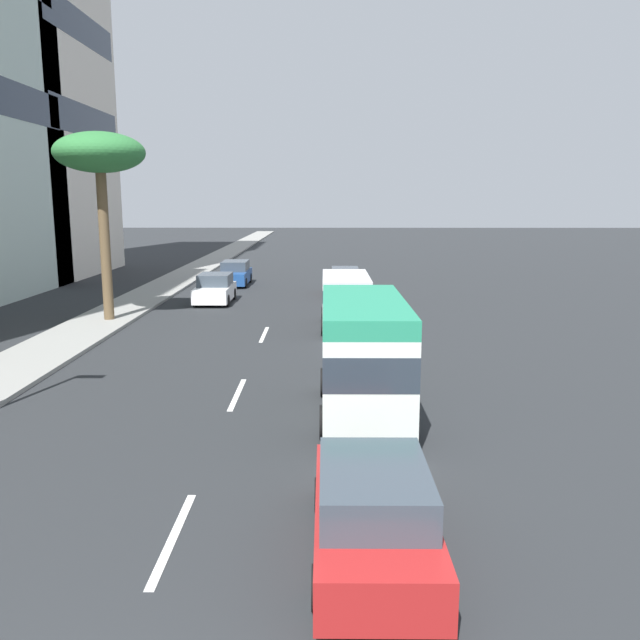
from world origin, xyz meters
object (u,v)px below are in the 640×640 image
Objects in this scene: van_lead at (346,298)px; palm_tree at (100,157)px; car_fourth at (215,289)px; car_second at (373,512)px; car_fifth at (235,274)px; minibus_sixth at (363,353)px; car_third at (345,282)px.

van_lead is 12.87m from palm_tree.
van_lead is at bearing 43.74° from car_fourth.
car_second is at bearing 14.70° from car_fourth.
car_second is 1.04× the size of car_fifth.
minibus_sixth is (7.04, -0.25, 0.96)m from car_second.
car_second is at bearing -151.79° from palm_tree.
palm_tree is (-9.21, 11.46, 6.85)m from car_third.
car_second is at bearing 11.35° from car_fifth.
van_lead is 1.24× the size of car_fourth.
van_lead is 10.66m from car_third.
car_second is 0.55× the size of palm_tree.
minibus_sixth is at bearing -2.00° from car_second.
palm_tree reaches higher than minibus_sixth.
palm_tree reaches higher than car_fifth.
van_lead is 16.75m from car_fifth.
van_lead is 10.31m from car_fourth.
car_fifth is at bearing 179.41° from car_fourth.
palm_tree is (-13.76, 4.12, 6.86)m from car_fifth.
car_third is 0.99× the size of car_fourth.
car_second is 1.16× the size of car_third.
van_lead reaches higher than car_fourth.
car_fourth is 9.98m from palm_tree.
car_fourth is 0.91× the size of car_fifth.
palm_tree is at bearing 128.80° from car_third.
car_fifth is (34.28, 6.88, 0.00)m from car_second.
minibus_sixth is (-27.24, -7.13, 0.96)m from car_fifth.
car_second is 1.14× the size of car_fourth.
palm_tree is at bearing -33.95° from car_fourth.
car_fifth is at bearing 14.66° from minibus_sixth.
car_fifth reaches higher than car_second.
car_fourth is (7.44, 7.12, -0.62)m from van_lead.
car_fourth is at bearing 14.70° from car_second.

